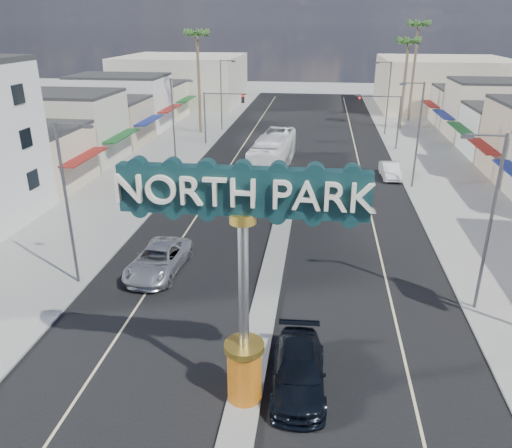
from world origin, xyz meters
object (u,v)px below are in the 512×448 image
(gateway_sign, at_px, (243,263))
(streetlight_l_near, at_px, (69,198))
(palm_right_mid, at_px, (408,46))
(suv_right, at_px, (298,371))
(streetlight_r_far, at_px, (387,95))
(palm_left_far, at_px, (197,39))
(streetlight_r_mid, at_px, (417,130))
(traffic_signal_left, at_px, (220,108))
(streetlight_l_mid, at_px, (175,124))
(streetlight_l_far, at_px, (222,92))
(streetlight_r_near, at_px, (488,216))
(car_parked_right, at_px, (390,170))
(traffic_signal_right, at_px, (383,112))
(palm_right_far, at_px, (418,30))
(suv_left, at_px, (159,260))
(city_bus, at_px, (273,153))

(gateway_sign, height_order, streetlight_l_near, gateway_sign)
(palm_right_mid, bearing_deg, suv_right, -101.74)
(streetlight_l_near, bearing_deg, streetlight_r_far, 63.58)
(palm_left_far, relative_size, palm_right_mid, 1.08)
(streetlight_r_far, height_order, palm_left_far, palm_left_far)
(streetlight_r_mid, distance_m, streetlight_r_far, 22.00)
(traffic_signal_left, height_order, streetlight_r_far, streetlight_r_far)
(streetlight_l_mid, distance_m, streetlight_l_far, 22.00)
(streetlight_r_near, bearing_deg, palm_right_mid, 86.81)
(streetlight_r_mid, distance_m, car_parked_right, 5.40)
(streetlight_l_near, distance_m, streetlight_r_far, 46.90)
(gateway_sign, bearing_deg, traffic_signal_right, 77.67)
(streetlight_l_mid, bearing_deg, traffic_signal_left, 84.90)
(streetlight_l_mid, distance_m, suv_right, 29.97)
(streetlight_l_mid, distance_m, palm_left_far, 21.16)
(traffic_signal_right, relative_size, palm_right_far, 0.43)
(streetlight_r_mid, xyz_separation_m, suv_left, (-16.95, -18.17, -4.28))
(streetlight_r_mid, xyz_separation_m, streetlight_r_far, (0.00, 22.00, 0.00))
(streetlight_l_near, relative_size, streetlight_r_mid, 1.00)
(streetlight_r_far, bearing_deg, streetlight_l_far, 180.00)
(palm_right_mid, height_order, palm_right_far, palm_right_far)
(traffic_signal_left, bearing_deg, car_parked_right, -31.51)
(streetlight_l_near, height_order, palm_right_far, palm_right_far)
(streetlight_r_mid, height_order, streetlight_r_far, same)
(traffic_signal_left, bearing_deg, streetlight_r_far, 22.20)
(suv_left, bearing_deg, city_bus, 82.49)
(gateway_sign, relative_size, traffic_signal_right, 1.53)
(streetlight_l_near, bearing_deg, palm_left_far, 93.67)
(traffic_signal_left, relative_size, streetlight_l_near, 0.67)
(streetlight_l_far, height_order, palm_left_far, palm_left_far)
(streetlight_l_near, xyz_separation_m, streetlight_r_mid, (20.87, 20.00, 0.00))
(traffic_signal_left, relative_size, streetlight_r_mid, 0.67)
(streetlight_r_far, bearing_deg, car_parked_right, -94.28)
(traffic_signal_left, xyz_separation_m, streetlight_l_mid, (-1.25, -13.99, 0.79))
(streetlight_r_mid, bearing_deg, streetlight_l_near, -136.21)
(streetlight_r_mid, bearing_deg, gateway_sign, -110.42)
(traffic_signal_left, bearing_deg, streetlight_r_near, -60.01)
(traffic_signal_right, height_order, suv_right, traffic_signal_right)
(city_bus, bearing_deg, streetlight_l_near, -104.65)
(traffic_signal_right, xyz_separation_m, streetlight_r_far, (1.25, 8.01, 0.79))
(traffic_signal_right, height_order, car_parked_right, traffic_signal_right)
(palm_left_far, bearing_deg, streetlight_r_near, -59.64)
(traffic_signal_left, distance_m, city_bus, 12.43)
(streetlight_r_near, distance_m, streetlight_r_far, 42.00)
(streetlight_l_far, xyz_separation_m, streetlight_r_far, (20.87, 0.00, 0.00))
(streetlight_r_near, height_order, city_bus, streetlight_r_near)
(suv_left, xyz_separation_m, car_parked_right, (15.52, 21.02, -0.09))
(palm_left_far, xyz_separation_m, car_parked_right, (22.00, -17.15, -10.79))
(traffic_signal_right, height_order, streetlight_r_near, streetlight_r_near)
(suv_right, bearing_deg, city_bus, 94.89)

